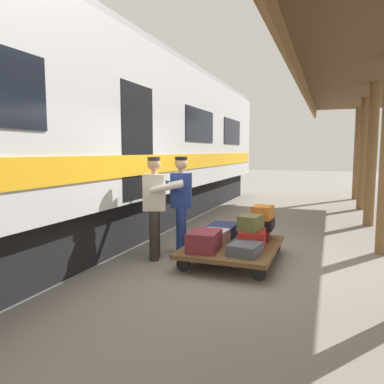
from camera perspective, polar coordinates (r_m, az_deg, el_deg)
ground_plane at (r=6.16m, az=8.07°, el=-10.65°), size 60.00×60.00×0.00m
train_car at (r=7.43m, az=-18.60°, el=8.06°), size 3.02×18.66×4.00m
luggage_cart at (r=6.10m, az=6.35°, el=-8.43°), size 1.42×1.89×0.28m
suitcase_maroon_trunk at (r=6.50m, az=10.25°, el=-6.42°), size 0.41×0.48×0.17m
suitcase_burgundy_valise at (r=5.66m, az=1.90°, el=-7.58°), size 0.47×0.60×0.30m
suitcase_navy_fabric at (r=6.64m, az=4.81°, el=-5.90°), size 0.47×0.59×0.21m
suitcase_slate_roller at (r=5.51m, az=8.25°, el=-8.74°), size 0.48×0.55×0.16m
suitcase_red_plastic at (r=5.99m, az=9.34°, el=-7.04°), size 0.47×0.62×0.26m
suitcase_gray_aluminum at (r=6.15m, az=3.47°, el=-6.87°), size 0.46×0.49×0.21m
suitcase_black_hardshell at (r=6.49m, az=10.56°, el=-4.87°), size 0.44×0.46×0.18m
suitcase_orange_carryall at (r=6.41m, az=10.86°, el=-3.15°), size 0.35×0.42×0.23m
suitcase_olive_duffel at (r=5.92m, az=9.10°, el=-4.72°), size 0.37×0.48×0.24m
porter_in_overalls at (r=6.38m, az=-1.86°, el=-1.49°), size 0.73×0.56×1.70m
porter_by_door at (r=6.10m, az=-5.66°, el=-1.88°), size 0.73×0.58×1.70m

